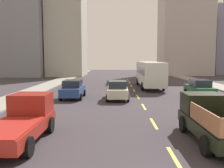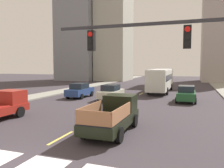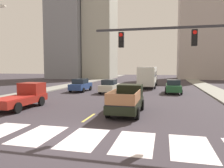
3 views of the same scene
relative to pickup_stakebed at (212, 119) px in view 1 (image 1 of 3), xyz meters
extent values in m
cube|color=gray|center=(-13.66, 11.75, -0.86)|extent=(2.94, 110.00, 0.15)
cube|color=#DBC34C|center=(-2.20, -2.25, -0.93)|extent=(0.16, 2.40, 0.01)
cube|color=#DBC34C|center=(-2.20, 2.75, -0.93)|extent=(0.16, 2.40, 0.01)
cube|color=#DBC34C|center=(-2.20, 7.75, -0.93)|extent=(0.16, 2.40, 0.01)
cube|color=#DBC34C|center=(-2.20, 12.75, -0.93)|extent=(0.16, 2.40, 0.01)
cube|color=#DBC34C|center=(-2.20, 17.75, -0.93)|extent=(0.16, 2.40, 0.01)
cube|color=#DBC34C|center=(-2.20, 22.75, -0.93)|extent=(0.16, 2.40, 0.01)
cube|color=#DBC34C|center=(-2.20, 27.75, -0.93)|extent=(0.16, 2.40, 0.01)
cube|color=#DBC34C|center=(-2.20, 32.75, -0.93)|extent=(0.16, 2.40, 0.01)
cube|color=black|center=(0.00, -0.44, -0.26)|extent=(1.96, 5.20, 0.56)
cube|color=black|center=(0.00, 1.26, 0.52)|extent=(1.84, 1.60, 1.00)
cube|color=#19232D|center=(0.00, 1.70, 0.70)|extent=(1.72, 0.08, 0.56)
cylinder|color=black|center=(-0.98, 1.12, -0.54)|extent=(0.22, 0.80, 0.80)
cylinder|color=black|center=(0.98, 1.12, -0.54)|extent=(0.22, 0.80, 0.80)
cylinder|color=black|center=(-0.98, -2.00, -0.54)|extent=(0.22, 0.80, 0.80)
cube|color=#976442|center=(-0.90, -1.39, 0.43)|extent=(0.06, 3.17, 0.70)
cube|color=maroon|center=(-8.64, -0.64, -0.26)|extent=(1.96, 5.20, 0.56)
cube|color=maroon|center=(-8.64, 1.06, 0.52)|extent=(1.84, 1.60, 1.00)
cube|color=#19232D|center=(-8.64, 1.50, 0.70)|extent=(1.72, 0.08, 0.56)
cube|color=maroon|center=(-8.64, -1.59, 0.05)|extent=(1.84, 3.30, 0.06)
cylinder|color=black|center=(-9.62, 0.92, -0.54)|extent=(0.22, 0.80, 0.80)
cylinder|color=black|center=(-7.66, 0.92, -0.54)|extent=(0.22, 0.80, 0.80)
cylinder|color=black|center=(-7.66, -2.20, -0.54)|extent=(0.22, 0.80, 0.80)
cube|color=silver|center=(0.02, 20.63, 0.91)|extent=(2.50, 10.80, 2.70)
cube|color=#19232D|center=(0.02, 20.63, 1.26)|extent=(2.52, 9.94, 0.80)
cube|color=silver|center=(0.02, 20.63, 2.32)|extent=(2.40, 10.37, 0.12)
cylinder|color=black|center=(-1.23, 23.98, -0.44)|extent=(0.22, 1.00, 1.00)
cylinder|color=black|center=(1.27, 23.98, -0.44)|extent=(0.22, 1.00, 1.00)
cylinder|color=black|center=(-1.23, 17.66, -0.44)|extent=(0.22, 1.00, 1.00)
cylinder|color=black|center=(1.27, 17.66, -0.44)|extent=(0.22, 1.00, 1.00)
cube|color=navy|center=(-8.41, 11.91, -0.24)|extent=(1.80, 4.40, 0.76)
cube|color=#1E2833|center=(-8.41, 11.76, 0.46)|extent=(1.58, 2.11, 0.64)
cylinder|color=black|center=(-9.31, 13.28, -0.62)|extent=(0.22, 0.64, 0.64)
cylinder|color=black|center=(-7.51, 13.28, -0.62)|extent=(0.22, 0.64, 0.64)
cylinder|color=black|center=(-9.31, 10.55, -0.62)|extent=(0.22, 0.64, 0.64)
cylinder|color=black|center=(-7.51, 10.55, -0.62)|extent=(0.22, 0.64, 0.64)
cube|color=beige|center=(-4.21, 11.29, -0.24)|extent=(1.80, 4.40, 0.76)
cube|color=#1E2833|center=(-4.21, 11.14, 0.46)|extent=(1.58, 2.11, 0.64)
cylinder|color=black|center=(-5.11, 12.65, -0.62)|extent=(0.22, 0.64, 0.64)
cylinder|color=black|center=(-3.31, 12.65, -0.62)|extent=(0.22, 0.64, 0.64)
cylinder|color=black|center=(-5.11, 9.92, -0.62)|extent=(0.22, 0.64, 0.64)
cylinder|color=black|center=(-3.31, 9.92, -0.62)|extent=(0.22, 0.64, 0.64)
cube|color=#225730|center=(3.74, 12.68, -0.24)|extent=(1.80, 4.40, 0.76)
cube|color=#1E2833|center=(3.74, 12.53, 0.46)|extent=(1.58, 2.11, 0.64)
cylinder|color=black|center=(2.84, 14.05, -0.62)|extent=(0.22, 0.64, 0.64)
cylinder|color=black|center=(4.64, 14.05, -0.62)|extent=(0.22, 0.64, 0.64)
cylinder|color=black|center=(2.84, 11.32, -0.62)|extent=(0.22, 0.64, 0.64)
cylinder|color=black|center=(4.64, 11.32, -0.62)|extent=(0.22, 0.64, 0.64)
cube|color=#ABAA9C|center=(-15.19, 44.33, 13.56)|extent=(7.76, 10.00, 28.99)
cube|color=#B2A69F|center=(11.78, 47.49, 10.44)|extent=(11.14, 9.45, 22.76)
camera|label=1|loc=(-4.41, -11.04, 2.74)|focal=39.33mm
camera|label=2|loc=(4.27, -12.46, 2.86)|focal=36.50mm
camera|label=3|loc=(2.59, -15.62, 2.43)|focal=34.80mm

